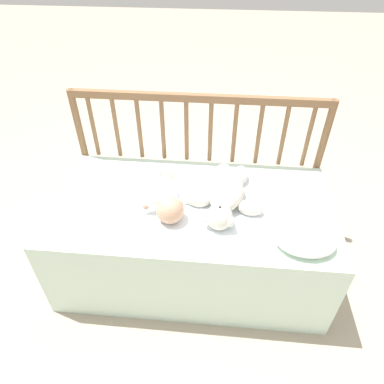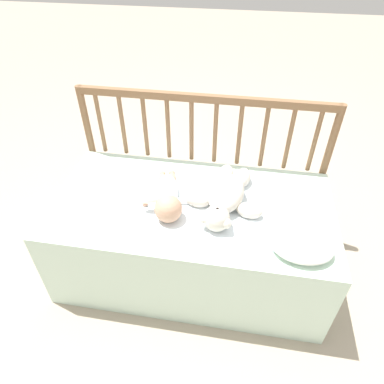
% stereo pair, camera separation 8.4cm
% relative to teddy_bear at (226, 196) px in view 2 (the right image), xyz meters
% --- Properties ---
extents(ground_plane, '(12.00, 12.00, 0.00)m').
position_rel_teddy_bear_xyz_m(ground_plane, '(-0.15, -0.02, -0.50)').
color(ground_plane, tan).
extents(crib_mattress, '(1.28, 0.66, 0.45)m').
position_rel_teddy_bear_xyz_m(crib_mattress, '(-0.15, -0.02, -0.28)').
color(crib_mattress, silver).
rests_on(crib_mattress, ground_plane).
extents(crib_rail, '(1.28, 0.04, 0.82)m').
position_rel_teddy_bear_xyz_m(crib_rail, '(-0.15, 0.34, 0.08)').
color(crib_rail, brown).
rests_on(crib_rail, ground_plane).
extents(blanket, '(0.76, 0.51, 0.01)m').
position_rel_teddy_bear_xyz_m(blanket, '(-0.12, 0.01, -0.05)').
color(blanket, white).
rests_on(blanket, crib_mattress).
extents(teddy_bear, '(0.35, 0.45, 0.11)m').
position_rel_teddy_bear_xyz_m(teddy_bear, '(0.00, 0.00, 0.00)').
color(teddy_bear, silver).
rests_on(teddy_bear, crib_mattress).
extents(baby, '(0.24, 0.38, 0.12)m').
position_rel_teddy_bear_xyz_m(baby, '(-0.25, -0.05, -0.01)').
color(baby, white).
rests_on(baby, crib_mattress).
extents(small_pillow, '(0.24, 0.18, 0.06)m').
position_rel_teddy_bear_xyz_m(small_pillow, '(0.32, -0.23, -0.02)').
color(small_pillow, white).
rests_on(small_pillow, crib_mattress).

